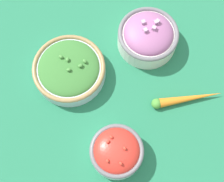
% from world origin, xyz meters
% --- Properties ---
extents(ground_plane, '(3.00, 3.00, 0.00)m').
position_xyz_m(ground_plane, '(0.00, 0.00, 0.00)').
color(ground_plane, '#23704C').
extents(bowl_cherry_tomatoes, '(0.13, 0.13, 0.08)m').
position_xyz_m(bowl_cherry_tomatoes, '(-0.03, -0.15, 0.04)').
color(bowl_cherry_tomatoes, silver).
rests_on(bowl_cherry_tomatoes, ground_plane).
extents(bowl_red_onion, '(0.17, 0.17, 0.09)m').
position_xyz_m(bowl_red_onion, '(0.14, 0.12, 0.04)').
color(bowl_red_onion, silver).
rests_on(bowl_red_onion, ground_plane).
extents(bowl_broccoli, '(0.19, 0.19, 0.07)m').
position_xyz_m(bowl_broccoli, '(-0.09, 0.09, 0.03)').
color(bowl_broccoli, '#B2C1CC').
rests_on(bowl_broccoli, ground_plane).
extents(loose_carrot, '(0.19, 0.05, 0.03)m').
position_xyz_m(loose_carrot, '(0.18, -0.07, 0.01)').
color(loose_carrot, orange).
rests_on(loose_carrot, ground_plane).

